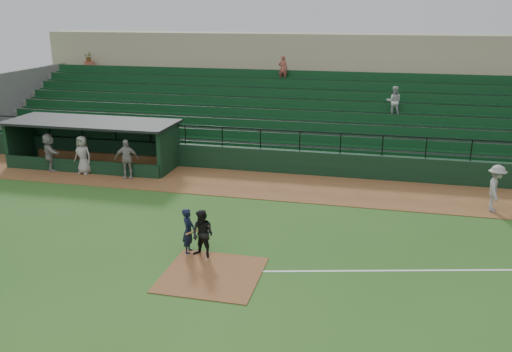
# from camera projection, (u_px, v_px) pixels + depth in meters

# --- Properties ---
(ground) EXTENTS (90.00, 90.00, 0.00)m
(ground) POSITION_uv_depth(u_px,v_px,m) (221.00, 261.00, 17.40)
(ground) COLOR #28531A
(ground) RESTS_ON ground
(warning_track) EXTENTS (40.00, 4.00, 0.03)m
(warning_track) POSITION_uv_depth(u_px,v_px,m) (271.00, 185.00, 24.82)
(warning_track) COLOR brown
(warning_track) RESTS_ON ground
(home_plate_dirt) EXTENTS (3.00, 3.00, 0.03)m
(home_plate_dirt) POSITION_uv_depth(u_px,v_px,m) (212.00, 274.00, 16.47)
(home_plate_dirt) COLOR brown
(home_plate_dirt) RESTS_ON ground
(foul_line) EXTENTS (17.49, 4.44, 0.01)m
(foul_line) POSITION_uv_depth(u_px,v_px,m) (474.00, 270.00, 16.76)
(foul_line) COLOR white
(foul_line) RESTS_ON ground
(stadium_structure) EXTENTS (38.00, 13.08, 6.40)m
(stadium_structure) POSITION_uv_depth(u_px,v_px,m) (299.00, 107.00, 31.99)
(stadium_structure) COLOR black
(stadium_structure) RESTS_ON ground
(dugout) EXTENTS (8.90, 3.20, 2.42)m
(dugout) POSITION_uv_depth(u_px,v_px,m) (97.00, 140.00, 28.01)
(dugout) COLOR black
(dugout) RESTS_ON ground
(batter_at_plate) EXTENTS (1.01, 0.67, 1.59)m
(batter_at_plate) POSITION_uv_depth(u_px,v_px,m) (188.00, 231.00, 17.76)
(batter_at_plate) COLOR black
(batter_at_plate) RESTS_ON ground
(umpire) EXTENTS (0.95, 0.83, 1.65)m
(umpire) POSITION_uv_depth(u_px,v_px,m) (203.00, 234.00, 17.42)
(umpire) COLOR black
(umpire) RESTS_ON ground
(runner) EXTENTS (0.91, 1.35, 1.94)m
(runner) POSITION_uv_depth(u_px,v_px,m) (496.00, 188.00, 21.37)
(runner) COLOR gray
(runner) RESTS_ON warning_track
(dugout_player_a) EXTENTS (1.23, 0.82, 1.94)m
(dugout_player_a) POSITION_uv_depth(u_px,v_px,m) (126.00, 159.00, 25.61)
(dugout_player_a) COLOR #9A9590
(dugout_player_a) RESTS_ON warning_track
(dugout_player_b) EXTENTS (1.02, 0.75, 1.93)m
(dugout_player_b) POSITION_uv_depth(u_px,v_px,m) (83.00, 155.00, 26.32)
(dugout_player_b) COLOR gray
(dugout_player_b) RESTS_ON warning_track
(dugout_player_c) EXTENTS (1.71, 1.64, 1.94)m
(dugout_player_c) POSITION_uv_depth(u_px,v_px,m) (49.00, 152.00, 26.87)
(dugout_player_c) COLOR gray
(dugout_player_c) RESTS_ON warning_track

